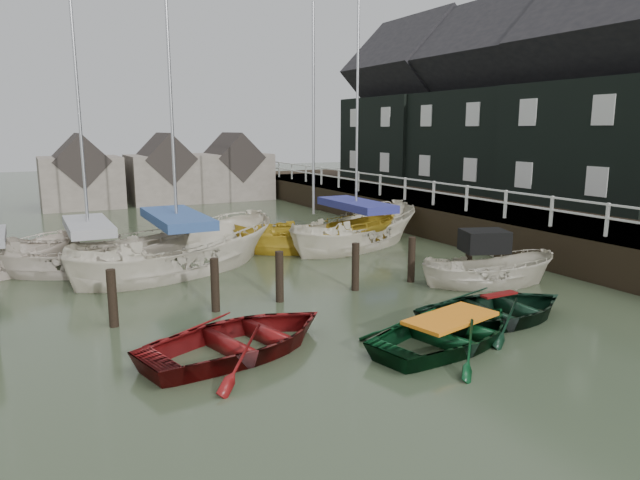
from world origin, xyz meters
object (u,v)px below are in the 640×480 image
sailboat_a (92,269)px  sailboat_c (314,249)px  rowboat_green (450,344)px  rowboat_red (242,353)px  sailboat_d (356,244)px  rowboat_dkgreen (498,321)px  motorboat (486,282)px  sailboat_b (179,269)px

sailboat_a → sailboat_c: bearing=-70.4°
rowboat_green → rowboat_red: bearing=55.6°
sailboat_d → rowboat_dkgreen: bearing=148.3°
rowboat_red → rowboat_green: size_ratio=1.06×
rowboat_dkgreen → sailboat_d: sailboat_d is taller
sailboat_a → motorboat: bearing=-104.2°
motorboat → sailboat_a: bearing=74.2°
rowboat_red → rowboat_dkgreen: 6.35m
motorboat → sailboat_a: 12.70m
rowboat_green → sailboat_b: sailboat_b is taller
sailboat_d → sailboat_b: bearing=74.9°
rowboat_green → sailboat_c: 10.55m
rowboat_dkgreen → sailboat_a: (-8.27, 9.94, 0.06)m
sailboat_c → motorboat: bearing=-144.3°
rowboat_green → sailboat_c: bearing=-23.4°
sailboat_b → rowboat_dkgreen: bearing=-167.0°
rowboat_dkgreen → sailboat_b: size_ratio=0.35×
rowboat_dkgreen → sailboat_b: sailboat_b is taller
rowboat_dkgreen → sailboat_d: 9.67m
rowboat_green → sailboat_d: (3.78, 10.20, 0.06)m
sailboat_b → sailboat_a: bearing=43.9°
rowboat_red → sailboat_c: bearing=-49.9°
rowboat_red → rowboat_green: 4.51m
rowboat_dkgreen → sailboat_a: 12.93m
rowboat_red → sailboat_c: 10.65m
sailboat_a → rowboat_dkgreen: bearing=-118.8°
rowboat_dkgreen → sailboat_b: bearing=34.5°
motorboat → sailboat_a: (-10.32, 7.40, -0.04)m
sailboat_a → sailboat_b: 2.88m
sailboat_a → sailboat_d: 9.97m
sailboat_c → sailboat_d: bearing=-76.5°
rowboat_red → sailboat_d: sailboat_d is taller
sailboat_d → motorboat: bearing=161.4°
rowboat_green → sailboat_b: bearing=8.3°
rowboat_red → sailboat_a: bearing=-2.1°
sailboat_b → sailboat_d: bearing=-103.7°
sailboat_b → rowboat_red: bearing=155.4°
sailboat_b → sailboat_d: (7.37, 0.84, 0.00)m
sailboat_c → sailboat_d: 1.84m
rowboat_green → sailboat_c: size_ratio=0.40×
rowboat_dkgreen → sailboat_c: bearing=2.1°
motorboat → sailboat_c: sailboat_c is taller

